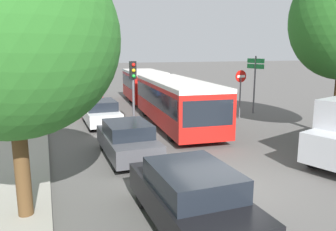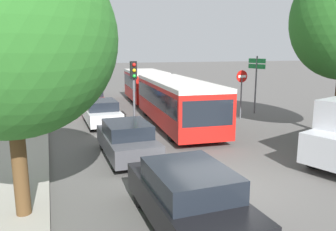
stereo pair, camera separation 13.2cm
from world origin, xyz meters
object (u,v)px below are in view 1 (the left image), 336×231
queued_car_tan (73,84)px  tree_left_mid (18,34)px  no_entry_sign (240,87)px  queued_car_blue (79,90)px  city_bus_rear (65,69)px  queued_car_graphite (127,140)px  queued_car_white (101,113)px  articulated_bus (160,92)px  tree_left_distant (35,47)px  tree_left_far (24,45)px  tree_left_near (9,44)px  traffic_light (133,79)px  queued_car_black (191,197)px  queued_car_red (87,99)px  direction_sign_post (255,73)px

queued_car_tan → tree_left_mid: bearing=166.6°
no_entry_sign → queued_car_blue: bearing=-145.9°
city_bus_rear → queued_car_graphite: size_ratio=3.00×
city_bus_rear → queued_car_white: bearing=178.9°
articulated_bus → queued_car_blue: bearing=-149.3°
tree_left_distant → tree_left_far: bearing=-93.4°
tree_left_near → tree_left_far: (-0.60, 19.10, 0.25)m
queued_car_tan → traffic_light: traffic_light is taller
queued_car_black → traffic_light: size_ratio=1.22×
traffic_light → tree_left_far: tree_left_far is taller
queued_car_graphite → queued_car_red: size_ratio=0.91×
queued_car_white → tree_left_far: bearing=22.0°
queued_car_red → queued_car_white: bearing=-178.9°
tree_left_mid → tree_left_far: bearing=91.0°
traffic_light → direction_sign_post: (8.16, 1.24, 0.05)m
no_entry_sign → queued_car_black: bearing=-37.5°
queued_car_black → queued_car_tan: size_ratio=1.01×
no_entry_sign → tree_left_mid: tree_left_mid is taller
queued_car_tan → traffic_light: size_ratio=1.21×
traffic_light → queued_car_red: bearing=-164.2°
queued_car_blue → tree_left_distant: bearing=22.1°
queued_car_blue → direction_sign_post: size_ratio=1.15×
articulated_bus → queued_car_white: size_ratio=4.24×
direction_sign_post → queued_car_blue: bearing=-56.9°
queued_car_tan → tree_left_mid: tree_left_mid is taller
articulated_bus → city_bus_rear: bearing=-166.6°
queued_car_tan → tree_left_far: tree_left_far is taller
traffic_light → direction_sign_post: direction_sign_post is taller
queued_car_white → queued_car_black: bearing=-179.0°
queued_car_blue → tree_left_far: size_ratio=0.65×
tree_left_distant → city_bus_rear: bearing=73.9°
queued_car_graphite → direction_sign_post: (9.63, 5.88, 1.87)m
tree_left_far → queued_car_black: bearing=-78.8°
queued_car_red → tree_left_near: 15.15m
queued_car_tan → queued_car_red: bearing=-180.0°
queued_car_white → queued_car_blue: size_ratio=0.93×
queued_car_white → tree_left_distant: 19.44m
articulated_bus → queued_car_graphite: articulated_bus is taller
queued_car_red → direction_sign_post: 11.10m
city_bus_rear → direction_sign_post: size_ratio=3.25×
city_bus_rear → tree_left_far: size_ratio=1.82×
queued_car_black → no_entry_sign: size_ratio=1.47×
queued_car_red → city_bus_rear: bearing=-0.3°
city_bus_rear → queued_car_tan: (-0.11, -14.40, -0.73)m
queued_car_red → tree_left_mid: (-3.66, -4.26, 3.98)m
traffic_light → direction_sign_post: bearing=99.8°
traffic_light → tree_left_mid: size_ratio=0.49×
queued_car_white → queued_car_tan: (-0.12, 16.08, 0.04)m
city_bus_rear → queued_car_red: bearing=178.7°
queued_car_red → no_entry_sign: bearing=-127.3°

